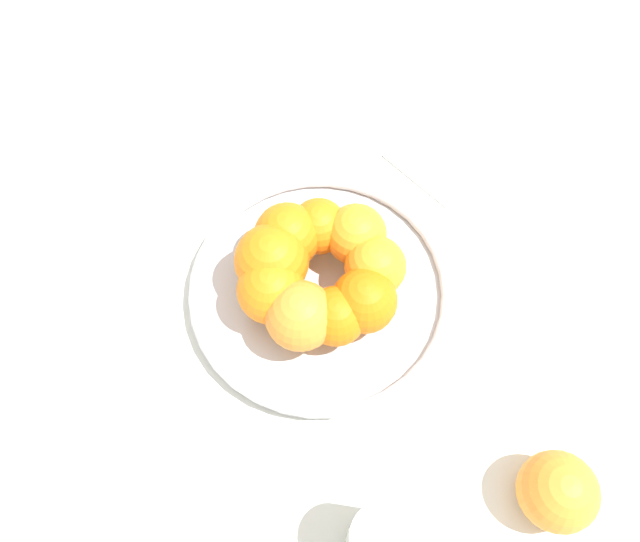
% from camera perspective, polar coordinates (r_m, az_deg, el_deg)
% --- Properties ---
extents(ground_plane, '(4.00, 4.00, 0.00)m').
position_cam_1_polar(ground_plane, '(0.75, 0.00, -2.11)').
color(ground_plane, silver).
extents(fruit_bowl, '(0.31, 0.31, 0.03)m').
position_cam_1_polar(fruit_bowl, '(0.73, 0.00, -1.70)').
color(fruit_bowl, silver).
rests_on(fruit_bowl, ground_plane).
extents(orange_pile, '(0.18, 0.19, 0.08)m').
position_cam_1_polar(orange_pile, '(0.69, -0.50, -0.02)').
color(orange_pile, orange).
rests_on(orange_pile, fruit_bowl).
extents(stray_orange, '(0.08, 0.08, 0.08)m').
position_cam_1_polar(stray_orange, '(0.69, 20.90, -18.30)').
color(stray_orange, orange).
rests_on(stray_orange, ground_plane).
extents(drinking_glass, '(0.06, 0.06, 0.09)m').
position_cam_1_polar(drinking_glass, '(0.64, 5.53, -23.37)').
color(drinking_glass, silver).
rests_on(drinking_glass, ground_plane).
extents(napkin_folded, '(0.15, 0.15, 0.01)m').
position_cam_1_polar(napkin_folded, '(0.86, 11.13, 10.27)').
color(napkin_folded, white).
rests_on(napkin_folded, ground_plane).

